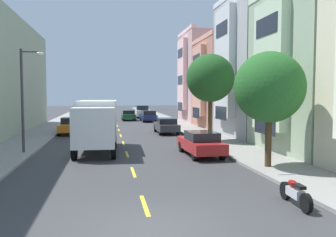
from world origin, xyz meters
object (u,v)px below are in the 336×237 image
object	(u,v)px
street_lamp	(25,92)
parked_motorcycle	(295,193)
street_tree_second	(210,78)
parked_sedan_red	(201,143)
moving_forest_sedan	(128,115)
street_tree_nearest	(269,88)
parked_sedan_charcoal	(166,125)
parked_suv_white	(142,111)
parked_wagon_navy	(148,116)
delivery_box_truck	(97,122)
parked_hatchback_orange	(70,126)

from	to	relation	value
street_lamp	parked_motorcycle	bearing A→B (deg)	-47.97
street_tree_second	parked_motorcycle	bearing A→B (deg)	-96.22
parked_sedan_red	moving_forest_sedan	xyz separation A→B (m)	(-2.42, 30.06, 0.00)
street_tree_second	street_tree_nearest	bearing A→B (deg)	-90.00
parked_sedan_charcoal	parked_motorcycle	xyz separation A→B (m)	(0.54, -21.81, -0.34)
parked_suv_white	street_lamp	bearing A→B (deg)	-107.19
parked_motorcycle	parked_wagon_navy	bearing A→B (deg)	90.78
parked_suv_white	parked_motorcycle	world-z (taller)	parked_suv_white
delivery_box_truck	parked_motorcycle	world-z (taller)	delivery_box_truck
parked_suv_white	parked_motorcycle	distance (m)	44.83
delivery_box_truck	parked_sedan_red	distance (m)	6.70
street_tree_nearest	street_lamp	xyz separation A→B (m)	(-12.33, 6.45, -0.18)
street_lamp	delivery_box_truck	size ratio (longest dim) A/B	0.83
parked_hatchback_orange	parked_wagon_navy	world-z (taller)	same
street_tree_nearest	parked_motorcycle	distance (m)	6.64
parked_hatchback_orange	parked_sedan_charcoal	world-z (taller)	parked_hatchback_orange
street_tree_second	parked_wagon_navy	bearing A→B (deg)	95.69
delivery_box_truck	parked_hatchback_orange	bearing A→B (deg)	104.55
parked_sedan_charcoal	moving_forest_sedan	world-z (taller)	same
street_lamp	parked_sedan_red	xyz separation A→B (m)	(10.16, -2.24, -2.97)
parked_sedan_red	delivery_box_truck	bearing A→B (deg)	155.50
parked_sedan_red	parked_wagon_navy	bearing A→B (deg)	89.93
parked_sedan_charcoal	parked_hatchback_orange	bearing A→B (deg)	174.19
delivery_box_truck	moving_forest_sedan	size ratio (longest dim) A/B	1.64
parked_wagon_navy	parked_sedan_red	bearing A→B (deg)	-90.07
street_tree_second	delivery_box_truck	xyz separation A→B (m)	(-8.19, -2.78, -2.95)
street_tree_second	parked_sedan_charcoal	world-z (taller)	street_tree_second
street_lamp	parked_wagon_navy	size ratio (longest dim) A/B	1.29
parked_wagon_navy	street_tree_second	bearing A→B (deg)	-84.31
parked_wagon_navy	moving_forest_sedan	bearing A→B (deg)	129.41
parked_wagon_navy	street_tree_nearest	bearing A→B (deg)	-86.08
street_tree_second	street_lamp	size ratio (longest dim) A/B	1.05
parked_wagon_navy	parked_suv_white	xyz separation A→B (m)	(0.01, 8.14, 0.18)
street_tree_second	parked_suv_white	bearing A→B (deg)	94.12
parked_motorcycle	street_tree_second	bearing A→B (deg)	83.78
delivery_box_truck	parked_suv_white	distance (m)	33.04
street_tree_nearest	parked_suv_white	size ratio (longest dim) A/B	1.12
moving_forest_sedan	parked_hatchback_orange	bearing A→B (deg)	-110.29
parked_suv_white	parked_sedan_charcoal	xyz separation A→B (m)	(-0.05, -23.02, -0.24)
parked_suv_white	parked_wagon_navy	bearing A→B (deg)	-90.07
street_tree_nearest	parked_wagon_navy	xyz separation A→B (m)	(-2.15, 31.28, -3.10)
parked_sedan_red	moving_forest_sedan	world-z (taller)	same
parked_motorcycle	parked_sedan_charcoal	bearing A→B (deg)	91.42
parked_motorcycle	parked_suv_white	bearing A→B (deg)	90.62
street_tree_second	parked_wagon_navy	xyz separation A→B (m)	(-2.15, 21.55, -3.98)
street_tree_nearest	parked_sedan_red	bearing A→B (deg)	117.36
street_tree_nearest	parked_hatchback_orange	size ratio (longest dim) A/B	1.36
moving_forest_sedan	street_tree_second	bearing A→B (deg)	-79.38
parked_hatchback_orange	moving_forest_sedan	xyz separation A→B (m)	(6.28, 16.98, -0.01)
street_tree_nearest	street_lamp	distance (m)	13.92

